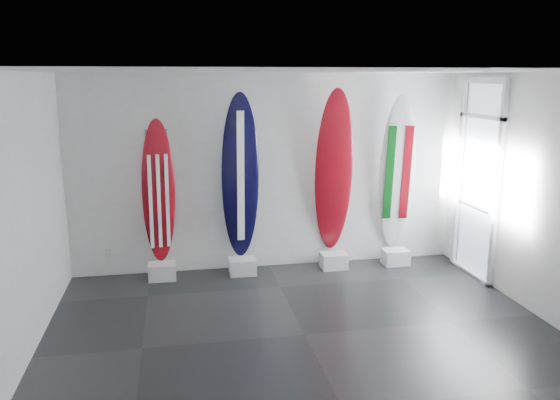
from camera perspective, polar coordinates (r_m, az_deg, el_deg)
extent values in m
plane|color=black|center=(6.73, 2.54, -13.52)|extent=(6.00, 6.00, 0.00)
plane|color=white|center=(6.05, 2.82, 12.97)|extent=(6.00, 6.00, 0.00)
plane|color=silver|center=(8.62, -1.15, 2.82)|extent=(6.00, 0.00, 6.00)
plane|color=silver|center=(3.94, 11.18, -9.33)|extent=(6.00, 0.00, 6.00)
plane|color=silver|center=(6.26, -25.13, -2.08)|extent=(0.00, 5.00, 5.00)
plane|color=silver|center=(7.49, 25.62, 0.10)|extent=(0.00, 5.00, 5.00)
cube|color=white|center=(8.55, -11.88, -7.11)|extent=(0.40, 0.30, 0.24)
ellipsoid|color=maroon|center=(8.33, -12.23, 0.82)|extent=(0.50, 0.25, 2.13)
cube|color=white|center=(8.59, -3.83, -6.75)|extent=(0.40, 0.30, 0.24)
ellipsoid|color=black|center=(8.34, -4.05, 2.37)|extent=(0.58, 0.23, 2.50)
cube|color=white|center=(8.87, 5.49, -6.17)|extent=(0.40, 0.30, 0.24)
ellipsoid|color=maroon|center=(8.62, 5.49, 2.85)|extent=(0.62, 0.49, 2.56)
cube|color=white|center=(9.19, 11.66, -5.69)|extent=(0.40, 0.30, 0.24)
ellipsoid|color=white|center=(8.97, 11.79, 2.69)|extent=(0.60, 0.45, 2.45)
cube|color=silver|center=(8.82, -17.06, -5.22)|extent=(0.09, 0.02, 0.13)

